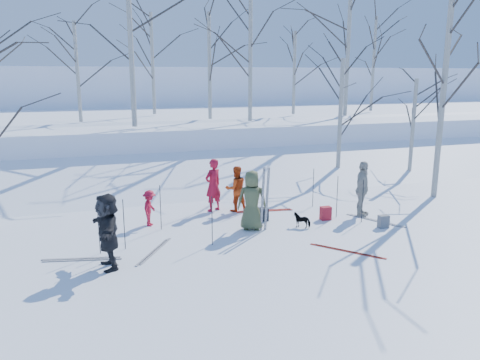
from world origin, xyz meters
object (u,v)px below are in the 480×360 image
object	(u,v)px
backpack_red	(326,213)
backpack_grey	(383,221)
skier_redor_behind	(236,189)
backpack_dark	(262,214)
skier_red_seated	(150,208)
skier_red_north	(213,185)
skier_olive_center	(252,200)
skier_grey_west	(108,231)
dog	(302,220)
skier_cream_east	(362,189)

from	to	relation	value
backpack_red	backpack_grey	size ratio (longest dim) A/B	1.11
skier_redor_behind	backpack_dark	world-z (taller)	skier_redor_behind
skier_red_seated	backpack_grey	size ratio (longest dim) A/B	2.86
skier_red_north	backpack_dark	size ratio (longest dim) A/B	4.39
skier_olive_center	skier_grey_west	bearing A→B (deg)	44.12
skier_olive_center	backpack_red	size ratio (longest dim) A/B	4.19
backpack_red	dog	bearing A→B (deg)	-157.24
skier_red_seated	skier_cream_east	size ratio (longest dim) A/B	0.61
skier_olive_center	skier_red_north	xyz separation A→B (m)	(-0.56, 2.22, -0.00)
skier_redor_behind	backpack_red	size ratio (longest dim) A/B	3.61
skier_olive_center	dog	xyz separation A→B (m)	(1.49, -0.28, -0.66)
skier_olive_center	skier_grey_west	size ratio (longest dim) A/B	0.98
skier_olive_center	backpack_red	world-z (taller)	skier_olive_center
skier_red_north	backpack_grey	world-z (taller)	skier_red_north
skier_grey_west	backpack_grey	xyz separation A→B (m)	(7.88, 0.50, -0.71)
skier_red_seated	backpack_red	size ratio (longest dim) A/B	2.59
skier_red_north	backpack_red	xyz separation A→B (m)	(3.07, -2.07, -0.67)
skier_grey_west	skier_red_seated	bearing A→B (deg)	150.68
dog	skier_grey_west	bearing A→B (deg)	-41.69
dog	backpack_dark	world-z (taller)	dog
skier_olive_center	skier_red_north	distance (m)	2.29
skier_red_seated	backpack_dark	world-z (taller)	skier_red_seated
skier_red_north	backpack_red	world-z (taller)	skier_red_north
skier_redor_behind	skier_grey_west	size ratio (longest dim) A/B	0.84
backpack_dark	skier_red_north	bearing A→B (deg)	127.00
skier_olive_center	backpack_dark	size ratio (longest dim) A/B	4.40
skier_red_north	backpack_red	bearing A→B (deg)	120.21
skier_red_seated	skier_cream_east	distance (m)	6.68
skier_redor_behind	dog	xyz separation A→B (m)	(1.35, -2.24, -0.54)
skier_grey_west	skier_olive_center	bearing A→B (deg)	106.63
skier_redor_behind	backpack_red	distance (m)	3.03
skier_grey_west	backpack_dark	size ratio (longest dim) A/B	4.50
backpack_dark	skier_olive_center	bearing A→B (deg)	-131.31
skier_redor_behind	skier_red_seated	world-z (taller)	skier_redor_behind
skier_red_north	skier_grey_west	bearing A→B (deg)	21.03
dog	backpack_dark	distance (m)	1.31
skier_red_north	skier_cream_east	bearing A→B (deg)	128.92
backpack_grey	skier_red_seated	bearing A→B (deg)	160.06
backpack_red	backpack_grey	distance (m)	1.76
skier_red_north	backpack_red	size ratio (longest dim) A/B	4.18
skier_olive_center	skier_red_seated	size ratio (longest dim) A/B	1.62
backpack_red	backpack_grey	bearing A→B (deg)	-44.56
skier_red_seated	backpack_dark	size ratio (longest dim) A/B	2.72
dog	backpack_red	xyz separation A→B (m)	(1.02, 0.43, -0.01)
skier_cream_east	backpack_dark	xyz separation A→B (m)	(-3.20, 0.51, -0.69)
dog	backpack_red	distance (m)	1.10
skier_olive_center	skier_grey_west	world-z (taller)	skier_grey_west
skier_red_seated	skier_grey_west	size ratio (longest dim) A/B	0.60
backpack_red	backpack_grey	world-z (taller)	backpack_red
skier_cream_east	backpack_grey	distance (m)	1.43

